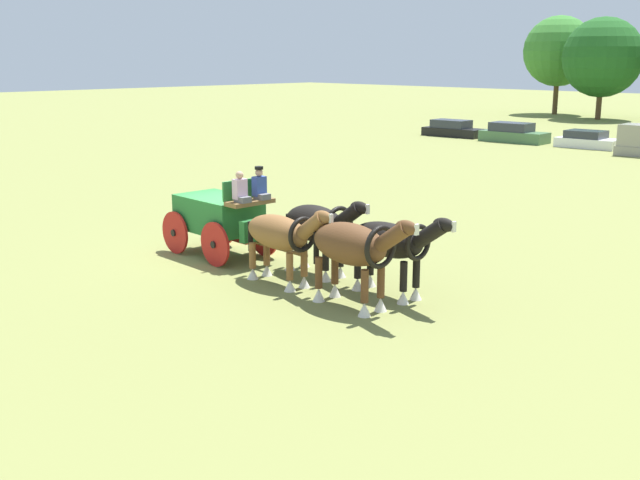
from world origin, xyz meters
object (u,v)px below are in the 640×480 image
(show_wagon, at_px, (222,216))
(draft_horse_lead_off, at_px, (354,247))
(draft_horse_rear_near, at_px, (318,226))
(parked_vehicle_c, at_px, (588,140))
(parked_vehicle_a, at_px, (453,129))
(parked_vehicle_b, at_px, (513,134))
(draft_horse_lead_near, at_px, (392,243))
(draft_horse_rear_off, at_px, (281,235))

(show_wagon, distance_m, draft_horse_lead_off, 6.07)
(draft_horse_rear_near, xyz_separation_m, parked_vehicle_c, (-8.95, 33.24, -0.88))
(draft_horse_rear_near, distance_m, parked_vehicle_a, 38.32)
(parked_vehicle_b, xyz_separation_m, parked_vehicle_c, (5.17, 0.48, -0.10))
(parked_vehicle_c, bearing_deg, draft_horse_lead_near, -70.85)
(draft_horse_rear_near, height_order, parked_vehicle_c, draft_horse_rear_near)
(draft_horse_lead_near, relative_size, parked_vehicle_b, 0.69)
(draft_horse_rear_off, xyz_separation_m, parked_vehicle_b, (-14.11, 34.07, -0.74))
(draft_horse_rear_near, xyz_separation_m, draft_horse_lead_near, (2.62, -0.07, -0.01))
(parked_vehicle_a, bearing_deg, draft_horse_rear_near, -59.61)
(parked_vehicle_b, bearing_deg, draft_horse_rear_off, -67.51)
(parked_vehicle_c, bearing_deg, draft_horse_rear_off, -75.50)
(draft_horse_rear_near, height_order, draft_horse_lead_near, draft_horse_rear_near)
(show_wagon, distance_m, parked_vehicle_a, 37.20)
(draft_horse_rear_off, bearing_deg, draft_horse_lead_off, -1.58)
(show_wagon, bearing_deg, draft_horse_lead_near, 4.54)
(draft_horse_lead_off, relative_size, parked_vehicle_a, 0.70)
(show_wagon, height_order, parked_vehicle_b, show_wagon)
(draft_horse_rear_near, bearing_deg, parked_vehicle_c, 105.07)
(draft_horse_lead_near, xyz_separation_m, parked_vehicle_c, (-11.57, 33.32, -0.86))
(show_wagon, height_order, draft_horse_rear_off, show_wagon)
(show_wagon, distance_m, draft_horse_rear_off, 3.51)
(draft_horse_lead_off, distance_m, parked_vehicle_a, 40.83)
(parked_vehicle_a, xyz_separation_m, parked_vehicle_c, (10.43, 0.20, -0.04))
(parked_vehicle_a, bearing_deg, parked_vehicle_b, -3.06)
(draft_horse_rear_off, xyz_separation_m, parked_vehicle_a, (-19.36, 34.35, -0.79))
(draft_horse_lead_near, xyz_separation_m, draft_horse_lead_off, (-0.06, -1.30, 0.12))
(parked_vehicle_a, relative_size, parked_vehicle_c, 1.15)
(draft_horse_lead_off, bearing_deg, draft_horse_lead_near, 87.38)
(parked_vehicle_a, distance_m, parked_vehicle_c, 10.43)
(parked_vehicle_a, bearing_deg, draft_horse_lead_near, -56.40)
(draft_horse_rear_off, bearing_deg, parked_vehicle_a, 119.41)
(parked_vehicle_a, bearing_deg, draft_horse_lead_off, -57.48)
(show_wagon, bearing_deg, parked_vehicle_c, 99.24)
(parked_vehicle_a, distance_m, parked_vehicle_b, 5.27)
(draft_horse_rear_near, bearing_deg, draft_horse_lead_near, -1.58)
(parked_vehicle_a, bearing_deg, show_wagon, -64.63)
(draft_horse_lead_near, bearing_deg, parked_vehicle_a, 123.60)
(draft_horse_rear_near, xyz_separation_m, draft_horse_lead_off, (2.56, -1.37, 0.10))
(draft_horse_rear_near, distance_m, draft_horse_rear_off, 1.30)
(show_wagon, xyz_separation_m, parked_vehicle_a, (-15.93, 33.60, -0.69))
(parked_vehicle_b, bearing_deg, parked_vehicle_a, 176.94)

